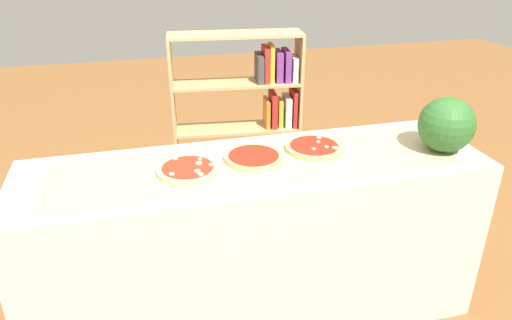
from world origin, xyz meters
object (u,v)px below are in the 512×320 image
at_px(pizza_plain_1, 254,157).
at_px(bookshelf, 255,128).
at_px(pizza_mushroom_2, 314,147).
at_px(watermelon, 446,125).
at_px(pizza_mushroom_0, 188,169).

bearing_deg(pizza_plain_1, bookshelf, 75.25).
distance_m(pizza_mushroom_2, watermelon, 0.67).
distance_m(pizza_mushroom_0, bookshelf, 1.26).
bearing_deg(pizza_mushroom_2, pizza_plain_1, -173.37).
height_order(pizza_mushroom_0, pizza_plain_1, pizza_mushroom_0).
xyz_separation_m(pizza_mushroom_2, bookshelf, (-0.06, 0.99, -0.28)).
bearing_deg(pizza_plain_1, pizza_mushroom_2, 6.63).
distance_m(pizza_mushroom_0, pizza_mushroom_2, 0.66).
relative_size(pizza_mushroom_0, bookshelf, 0.22).
bearing_deg(pizza_mushroom_0, pizza_mushroom_2, 7.05).
height_order(pizza_plain_1, watermelon, watermelon).
bearing_deg(bookshelf, pizza_mushroom_0, -119.23).
height_order(pizza_plain_1, bookshelf, bookshelf).
relative_size(watermelon, bookshelf, 0.21).
bearing_deg(pizza_mushroom_0, pizza_plain_1, 7.47).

